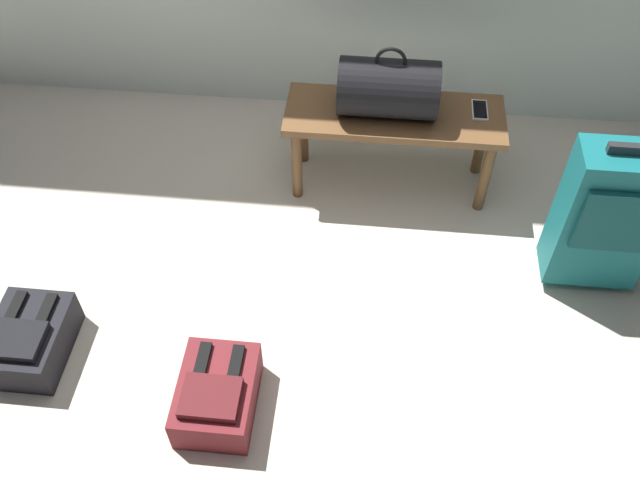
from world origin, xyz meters
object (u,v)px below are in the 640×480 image
backpack_maroon (217,395)px  backpack_dark (30,340)px  bench (394,124)px  duffel_bag_black (388,88)px  suitcase_upright_teal (608,216)px  cell_phone (480,110)px

backpack_maroon → backpack_dark: same height
bench → duffel_bag_black: duffel_bag_black is taller
suitcase_upright_teal → backpack_dark: (-2.26, -0.62, -0.30)m
bench → suitcase_upright_teal: bearing=-30.5°
cell_phone → backpack_dark: size_ratio=0.38×
duffel_bag_black → bench: bearing=-0.0°
bench → backpack_maroon: (-0.60, -1.30, -0.28)m
suitcase_upright_teal → bench: bearing=149.5°
duffel_bag_black → backpack_maroon: size_ratio=1.16×
bench → suitcase_upright_teal: suitcase_upright_teal is taller
backpack_maroon → backpack_dark: 0.81m
cell_phone → backpack_dark: bearing=-146.2°
duffel_bag_black → suitcase_upright_teal: bearing=-29.3°
duffel_bag_black → cell_phone: bearing=6.8°
bench → cell_phone: bearing=7.6°
suitcase_upright_teal → backpack_dark: bearing=-164.6°
suitcase_upright_teal → backpack_maroon: (-1.47, -0.79, -0.30)m
suitcase_upright_teal → backpack_maroon: size_ratio=2.00×
bench → backpack_maroon: bearing=-114.7°
duffel_bag_black → backpack_dark: bearing=-139.9°
backpack_dark → backpack_maroon: bearing=-11.8°
suitcase_upright_teal → duffel_bag_black: bearing=150.7°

